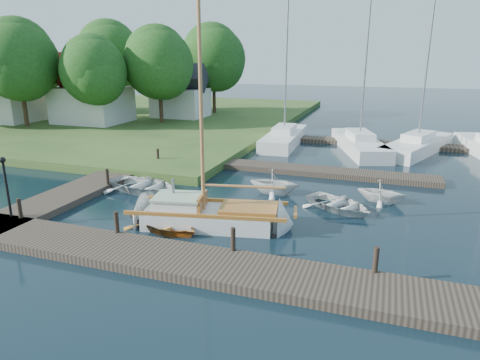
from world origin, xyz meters
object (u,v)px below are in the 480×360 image
(mooring_post_2, at_px, (233,239))
(tender_d, at_px, (382,190))
(tree_5, at_px, (36,66))
(tender_a, at_px, (143,183))
(mooring_post_3, at_px, (376,260))
(marina_boat_0, at_px, (284,137))
(tender_b, at_px, (274,181))
(tree_4, at_px, (110,56))
(tender_c, at_px, (339,202))
(tree_1, at_px, (19,60))
(dinghy, at_px, (165,220))
(tree_2, at_px, (94,71))
(mooring_post_4, at_px, (107,177))
(marina_boat_2, at_px, (359,143))
(marina_boat_3, at_px, (418,144))
(sailboat, at_px, (213,217))
(house_b, at_px, (7,97))
(tree_3, at_px, (159,63))
(house_a, at_px, (92,95))
(house_c, at_px, (180,96))
(mooring_post_0, at_px, (20,208))
(lamp_post, at_px, (5,179))
(tree_7, at_px, (214,58))
(mooring_post_1, at_px, (117,222))
(mooring_post_5, at_px, (158,155))

(mooring_post_2, bearing_deg, tender_d, 59.58)
(tree_5, bearing_deg, tender_a, -38.41)
(mooring_post_3, height_order, marina_boat_0, marina_boat_0)
(tender_b, xyz_separation_m, tree_4, (-23.00, 19.84, 5.72))
(tender_c, height_order, tree_1, tree_1)
(dinghy, height_order, tree_2, tree_2)
(tender_b, relative_size, tender_c, 0.76)
(mooring_post_4, xyz_separation_m, tree_1, (-17.00, 12.05, 5.39))
(marina_boat_2, bearing_deg, marina_boat_3, -97.08)
(sailboat, relative_size, house_b, 1.70)
(mooring_post_4, distance_m, tree_3, 20.02)
(house_b, bearing_deg, house_a, 14.04)
(house_b, bearing_deg, tender_b, -22.13)
(house_c, bearing_deg, tree_5, -173.05)
(mooring_post_0, height_order, lamp_post, lamp_post)
(dinghy, distance_m, marina_boat_3, 20.44)
(house_b, bearing_deg, tree_4, 53.29)
(tender_b, height_order, tender_c, tender_b)
(mooring_post_3, height_order, tree_4, tree_4)
(dinghy, height_order, tree_3, tree_3)
(marina_boat_3, height_order, house_a, marina_boat_3)
(tender_d, bearing_deg, tree_3, 61.52)
(tree_1, relative_size, tree_7, 0.98)
(tree_7, bearing_deg, sailboat, -67.67)
(tree_1, bearing_deg, house_c, 44.86)
(mooring_post_4, relative_size, tree_7, 0.09)
(sailboat, bearing_deg, mooring_post_0, -172.88)
(mooring_post_4, xyz_separation_m, marina_boat_0, (5.61, 14.21, -0.14))
(tender_b, bearing_deg, tree_2, 57.69)
(tender_b, distance_m, tree_2, 22.86)
(mooring_post_2, bearing_deg, mooring_post_4, 149.53)
(mooring_post_2, relative_size, tree_1, 0.09)
(mooring_post_0, xyz_separation_m, mooring_post_3, (13.50, 0.00, 0.00))
(tender_c, height_order, tree_2, tree_2)
(sailboat, height_order, tree_4, tree_4)
(tender_a, relative_size, tender_c, 1.22)
(mooring_post_0, relative_size, sailboat, 0.08)
(mooring_post_2, distance_m, marina_boat_3, 20.46)
(mooring_post_4, bearing_deg, house_b, 146.31)
(sailboat, distance_m, tree_2, 24.81)
(tender_c, height_order, marina_boat_2, marina_boat_2)
(marina_boat_3, xyz_separation_m, house_a, (-28.05, 1.61, 2.39))
(house_c, bearing_deg, house_b, -150.26)
(mooring_post_1, bearing_deg, tree_2, 128.21)
(mooring_post_3, distance_m, dinghy, 8.05)
(marina_boat_3, height_order, house_b, marina_boat_3)
(house_a, bearing_deg, tree_2, -44.25)
(mooring_post_5, xyz_separation_m, tender_c, (11.26, -4.04, -0.36))
(mooring_post_5, distance_m, marina_boat_3, 17.74)
(mooring_post_2, xyz_separation_m, mooring_post_5, (-8.50, 10.00, 0.00))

